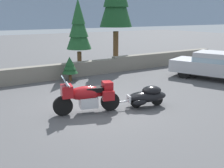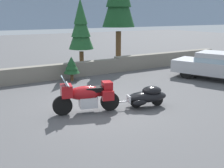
{
  "view_description": "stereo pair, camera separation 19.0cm",
  "coord_description": "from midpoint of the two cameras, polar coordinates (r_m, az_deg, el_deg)",
  "views": [
    {
      "loc": [
        -4.6,
        -8.28,
        3.27
      ],
      "look_at": [
        0.49,
        -0.14,
        0.85
      ],
      "focal_mm": 44.0,
      "sensor_mm": 36.0,
      "label": 1
    },
    {
      "loc": [
        -4.44,
        -8.38,
        3.27
      ],
      "look_at": [
        0.49,
        -0.14,
        0.85
      ],
      "focal_mm": 44.0,
      "sensor_mm": 36.0,
      "label": 2
    }
  ],
  "objects": [
    {
      "name": "car_shaped_trailer",
      "position": [
        10.09,
        7.87,
        -2.45
      ],
      "size": [
        2.22,
        1.06,
        0.76
      ],
      "color": "black",
      "rests_on": "ground"
    },
    {
      "name": "pine_tree_secondary",
      "position": [
        15.96,
        -6.16,
        11.76
      ],
      "size": [
        1.43,
        1.43,
        4.2
      ],
      "color": "brown",
      "rests_on": "ground"
    },
    {
      "name": "stone_guard_wall",
      "position": [
        14.53,
        -12.41,
        2.47
      ],
      "size": [
        24.0,
        0.57,
        0.87
      ],
      "color": "slate",
      "rests_on": "ground"
    },
    {
      "name": "sedan_at_right_edge",
      "position": [
        15.2,
        21.91,
        3.67
      ],
      "size": [
        3.37,
        4.85,
        1.41
      ],
      "color": "black",
      "rests_on": "ground"
    },
    {
      "name": "ground_plane",
      "position": [
        10.02,
        -2.3,
        -4.9
      ],
      "size": [
        80.0,
        80.0,
        0.0
      ],
      "primitive_type": "plane",
      "color": "#4C4C4F"
    },
    {
      "name": "pine_sapling_near",
      "position": [
        14.01,
        -8.03,
        3.77
      ],
      "size": [
        0.82,
        0.82,
        1.25
      ],
      "color": "brown",
      "rests_on": "ground"
    },
    {
      "name": "touring_motorcycle",
      "position": [
        9.35,
        -4.77,
        -2.35
      ],
      "size": [
        2.27,
        1.09,
        1.33
      ],
      "color": "black",
      "rests_on": "ground"
    }
  ]
}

